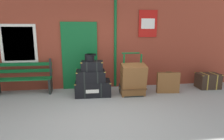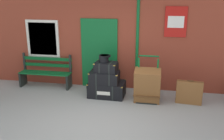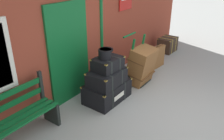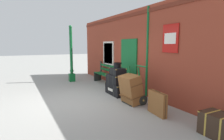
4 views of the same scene
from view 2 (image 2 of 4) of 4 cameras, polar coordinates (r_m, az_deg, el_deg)
ground_plane at (r=5.88m, az=-3.74°, el=-12.26°), size 60.00×60.00×0.00m
brick_facade at (r=7.77m, az=0.46°, el=7.69°), size 10.40×0.35×3.20m
platform_bench at (r=8.24m, az=-14.41°, el=-0.55°), size 1.60×0.43×1.01m
steamer_trunk_base at (r=7.33m, az=-1.15°, el=-4.21°), size 1.03×0.68×0.43m
steamer_trunk_middle at (r=7.18m, az=-1.67°, el=-1.54°), size 0.81×0.55×0.33m
steamer_trunk_top at (r=7.09m, az=-1.29°, el=0.68°), size 0.64×0.50×0.27m
round_hatbox at (r=7.05m, az=-1.75°, el=2.65°), size 0.32×0.28×0.20m
porters_trolley at (r=7.14m, az=7.80°, el=-4.43°), size 0.71×0.56×1.21m
large_brown_trunk at (r=6.91m, az=7.80°, el=-3.43°), size 0.70×0.58×0.94m
suitcase_tan at (r=7.11m, az=16.69°, el=-4.80°), size 0.68×0.21×0.66m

